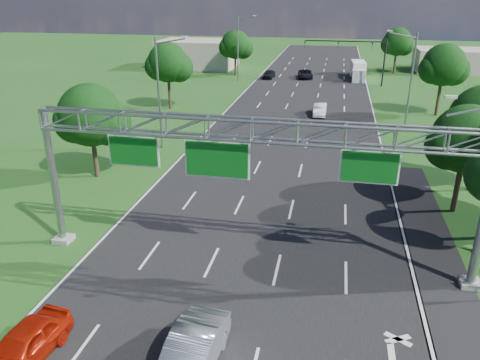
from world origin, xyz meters
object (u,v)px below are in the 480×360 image
(sign_gantry, at_px, (253,142))
(red_coupe, at_px, (24,346))
(traffic_signal, at_px, (361,51))
(box_truck, at_px, (358,71))
(silver_sedan, at_px, (191,355))

(sign_gantry, relative_size, red_coupe, 5.25)
(traffic_signal, distance_m, red_coupe, 63.94)
(red_coupe, relative_size, box_truck, 0.60)
(traffic_signal, height_order, silver_sedan, traffic_signal)
(sign_gantry, height_order, red_coupe, sign_gantry)
(silver_sedan, distance_m, box_truck, 67.78)
(traffic_signal, distance_m, silver_sedan, 61.99)
(traffic_signal, height_order, box_truck, traffic_signal)
(red_coupe, distance_m, box_truck, 69.63)
(silver_sedan, bearing_deg, traffic_signal, 86.03)
(box_truck, bearing_deg, traffic_signal, -94.49)
(sign_gantry, relative_size, box_truck, 3.15)
(silver_sedan, bearing_deg, box_truck, 86.62)
(sign_gantry, distance_m, box_truck, 59.68)
(box_truck, bearing_deg, sign_gantry, -100.72)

